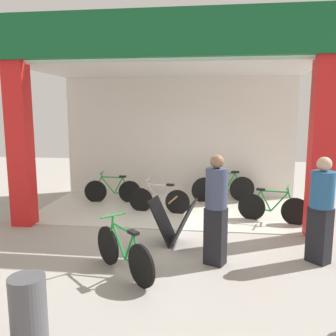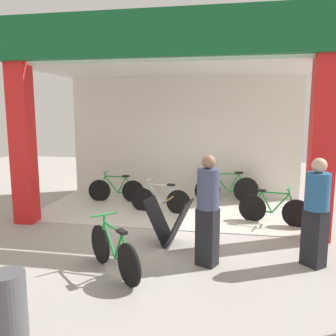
{
  "view_description": "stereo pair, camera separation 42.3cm",
  "coord_description": "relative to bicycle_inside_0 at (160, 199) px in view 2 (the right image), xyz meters",
  "views": [
    {
      "loc": [
        0.94,
        -6.8,
        2.38
      ],
      "look_at": [
        0.0,
        0.76,
        1.15
      ],
      "focal_mm": 37.83,
      "sensor_mm": 36.0,
      "label": 1
    },
    {
      "loc": [
        1.36,
        -6.73,
        2.38
      ],
      "look_at": [
        0.0,
        0.76,
        1.15
      ],
      "focal_mm": 37.83,
      "sensor_mm": 36.0,
      "label": 2
    }
  ],
  "objects": [
    {
      "name": "sandwich_board_sign",
      "position": [
        0.54,
        -1.9,
        0.09
      ],
      "size": [
        0.88,
        0.65,
        0.84
      ],
      "color": "black",
      "rests_on": "ground"
    },
    {
      "name": "bicycle_inside_3",
      "position": [
        2.53,
        -0.42,
        0.01
      ],
      "size": [
        1.45,
        0.52,
        0.83
      ],
      "color": "black",
      "rests_on": "ground"
    },
    {
      "name": "bicycle_inside_0",
      "position": [
        0.0,
        0.0,
        0.0
      ],
      "size": [
        1.46,
        0.4,
        0.81
      ],
      "color": "black",
      "rests_on": "ground"
    },
    {
      "name": "pedestrian_2",
      "position": [
        2.91,
        -2.41,
        0.56
      ],
      "size": [
        0.51,
        0.51,
        1.69
      ],
      "color": "black",
      "rests_on": "ground"
    },
    {
      "name": "ground_plane",
      "position": [
        0.26,
        -1.2,
        -0.32
      ],
      "size": [
        20.71,
        20.71,
        0.0
      ],
      "primitive_type": "plane",
      "color": "#9E9991",
      "rests_on": "ground"
    },
    {
      "name": "bicycle_inside_1",
      "position": [
        -1.35,
        0.79,
        0.0
      ],
      "size": [
        1.48,
        0.41,
        0.82
      ],
      "color": "black",
      "rests_on": "ground"
    },
    {
      "name": "pedestrian_1",
      "position": [
        1.29,
        -2.67,
        0.57
      ],
      "size": [
        0.45,
        0.45,
        1.73
      ],
      "color": "black",
      "rests_on": "ground"
    },
    {
      "name": "shop_facade",
      "position": [
        0.26,
        0.4,
        1.93
      ],
      "size": [
        6.55,
        3.36,
        4.2
      ],
      "color": "beige",
      "rests_on": "ground"
    },
    {
      "name": "bicycle_inside_2",
      "position": [
        1.53,
        1.23,
        0.05
      ],
      "size": [
        1.65,
        0.52,
        0.93
      ],
      "color": "black",
      "rests_on": "ground"
    },
    {
      "name": "trash_bin",
      "position": [
        -0.6,
        -4.9,
        0.05
      ],
      "size": [
        0.37,
        0.37,
        0.75
      ],
      "primitive_type": "cylinder",
      "color": "#4C4C51",
      "rests_on": "ground"
    },
    {
      "name": "bicycle_parked_0",
      "position": [
        -0.05,
        -3.22,
        0.02
      ],
      "size": [
        1.12,
        1.11,
        0.85
      ],
      "color": "black",
      "rests_on": "ground"
    }
  ]
}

